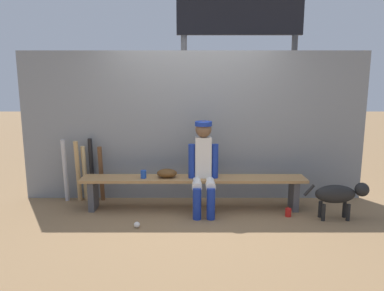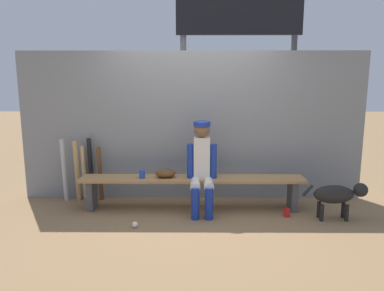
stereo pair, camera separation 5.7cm
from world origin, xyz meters
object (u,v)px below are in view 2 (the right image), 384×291
at_px(bat_wood_dark, 100,174).
at_px(cup_on_bench, 142,174).
at_px(baseball, 135,225).
at_px(bat_aluminum_black, 91,169).
at_px(scoreboard, 243,30).
at_px(player_seated, 202,164).
at_px(bat_aluminum_silver, 64,170).
at_px(bat_wood_tan, 77,171).
at_px(bat_wood_natural, 84,173).
at_px(baseball_glove, 166,173).
at_px(dog, 338,195).
at_px(cup_on_ground, 287,213).
at_px(dugout_bench, 192,184).

bearing_deg(bat_wood_dark, cup_on_bench, -29.40).
distance_m(baseball, cup_on_bench, 0.78).
height_order(baseball, cup_on_bench, cup_on_bench).
bearing_deg(bat_aluminum_black, scoreboard, 22.37).
height_order(player_seated, cup_on_bench, player_seated).
xyz_separation_m(player_seated, bat_aluminum_silver, (-2.03, 0.43, -0.20)).
distance_m(bat_wood_dark, bat_aluminum_black, 0.18).
xyz_separation_m(player_seated, bat_wood_dark, (-1.50, 0.45, -0.25)).
distance_m(bat_wood_tan, cup_on_bench, 1.07).
height_order(bat_wood_natural, scoreboard, scoreboard).
distance_m(baseball_glove, dog, 2.30).
bearing_deg(scoreboard, cup_on_ground, -75.22).
relative_size(bat_wood_dark, bat_aluminum_black, 0.88).
bearing_deg(bat_wood_natural, cup_on_ground, -12.91).
height_order(baseball_glove, dog, baseball_glove).
xyz_separation_m(dugout_bench, baseball, (-0.70, -0.65, -0.33)).
distance_m(dugout_bench, cup_on_ground, 1.33).
distance_m(bat_aluminum_silver, dog, 3.85).
distance_m(player_seated, baseball_glove, 0.53).
relative_size(dugout_bench, baseball_glove, 11.10).
bearing_deg(bat_wood_tan, bat_aluminum_black, 28.49).
bearing_deg(baseball_glove, bat_aluminum_black, 160.48).
distance_m(baseball, cup_on_ground, 2.00).
relative_size(baseball_glove, baseball, 3.78).
distance_m(scoreboard, dog, 3.05).
relative_size(bat_aluminum_silver, cup_on_ground, 8.54).
bearing_deg(baseball_glove, baseball, -116.98).
bearing_deg(player_seated, dugout_bench, 141.69).
distance_m(bat_wood_dark, bat_wood_tan, 0.34).
bearing_deg(baseball, player_seated, 33.30).
bearing_deg(dugout_bench, bat_aluminum_silver, 170.20).
height_order(bat_wood_dark, baseball, bat_wood_dark).
distance_m(bat_wood_tan, baseball, 1.46).
height_order(dugout_bench, scoreboard, scoreboard).
xyz_separation_m(bat_wood_dark, bat_wood_natural, (-0.25, 0.03, 0.00)).
relative_size(bat_aluminum_black, bat_wood_tan, 1.02).
height_order(bat_aluminum_silver, baseball, bat_aluminum_silver).
bearing_deg(player_seated, dog, -8.59).
relative_size(bat_wood_dark, cup_on_bench, 7.55).
distance_m(player_seated, dog, 1.81).
bearing_deg(cup_on_ground, bat_wood_natural, 167.09).
bearing_deg(bat_wood_dark, baseball, -56.29).
height_order(bat_wood_dark, scoreboard, scoreboard).
height_order(dugout_bench, baseball_glove, baseball_glove).
height_order(dugout_bench, player_seated, player_seated).
bearing_deg(bat_wood_tan, scoreboard, 22.82).
relative_size(player_seated, baseball_glove, 4.44).
distance_m(player_seated, bat_wood_natural, 1.84).
relative_size(baseball_glove, bat_wood_dark, 0.34).
distance_m(player_seated, baseball, 1.18).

